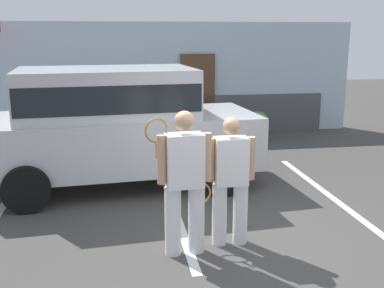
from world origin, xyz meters
name	(u,v)px	position (x,y,z in m)	size (l,w,h in m)	color
ground_plane	(245,244)	(0.00, 0.00, 0.00)	(40.00, 40.00, 0.00)	#423F3D
parking_stripe_1	(173,205)	(-0.74, 1.50, 0.00)	(0.12, 4.40, 0.01)	silver
parking_stripe_2	(331,196)	(1.88, 1.50, 0.00)	(0.12, 4.40, 0.01)	silver
house_frontage	(175,82)	(0.01, 6.89, 1.37)	(9.51, 0.40, 2.91)	silver
parked_suv	(116,121)	(-1.56, 2.68, 1.15)	(4.74, 2.47, 2.05)	#B7B7BC
tennis_player_man	(184,181)	(-0.79, -0.10, 0.92)	(0.79, 0.30, 1.76)	white
tennis_player_woman	(230,180)	(-0.19, 0.07, 0.85)	(0.87, 0.26, 1.64)	white
potted_plant_by_porch	(257,125)	(1.89, 5.65, 0.41)	(0.56, 0.56, 0.74)	brown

